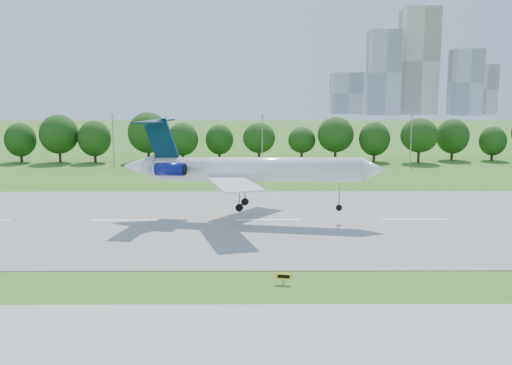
% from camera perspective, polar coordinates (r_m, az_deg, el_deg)
% --- Properties ---
extents(ground, '(600.00, 600.00, 0.00)m').
position_cam_1_polar(ground, '(58.83, 22.16, -8.96)').
color(ground, '#376C1C').
rests_on(ground, ground).
extents(runway, '(400.00, 45.00, 0.08)m').
position_cam_1_polar(runway, '(81.63, 15.51, -3.63)').
color(runway, gray).
rests_on(runway, ground).
extents(tree_line, '(288.40, 8.40, 10.40)m').
position_cam_1_polar(tree_line, '(145.72, 8.48, 4.53)').
color(tree_line, '#382314').
rests_on(tree_line, ground).
extents(light_poles, '(175.90, 0.25, 12.19)m').
position_cam_1_polar(light_poles, '(135.48, 8.07, 4.26)').
color(light_poles, gray).
rests_on(light_poles, ground).
extents(skyline, '(127.00, 52.00, 80.00)m').
position_cam_1_polar(skyline, '(458.98, 15.41, 10.39)').
color(skyline, '#B2B2B7').
rests_on(skyline, ground).
extents(airliner, '(35.92, 25.92, 12.33)m').
position_cam_1_polar(airliner, '(77.58, -1.33, 1.44)').
color(airliner, white).
rests_on(airliner, ground).
extents(taxi_sign_left, '(1.46, 0.42, 1.02)m').
position_cam_1_polar(taxi_sign_left, '(53.10, 2.75, -9.36)').
color(taxi_sign_left, gray).
rests_on(taxi_sign_left, ground).
extents(service_vehicle_a, '(3.49, 1.49, 1.12)m').
position_cam_1_polar(service_vehicle_a, '(139.55, -12.07, 1.90)').
color(service_vehicle_a, white).
rests_on(service_vehicle_a, ground).
extents(service_vehicle_b, '(4.05, 2.14, 1.31)m').
position_cam_1_polar(service_vehicle_b, '(129.29, -9.92, 1.45)').
color(service_vehicle_b, silver).
rests_on(service_vehicle_b, ground).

